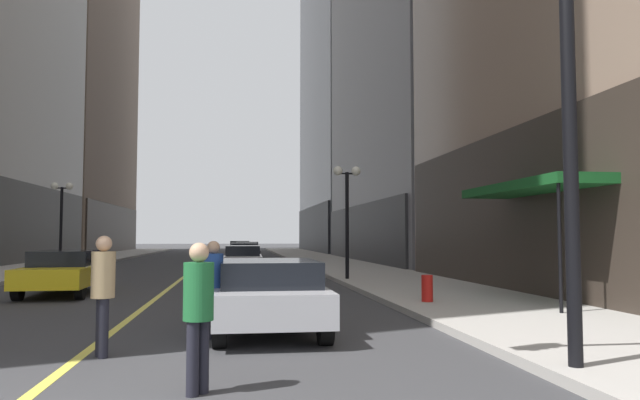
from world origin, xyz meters
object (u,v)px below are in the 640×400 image
pedestrian_in_blue_hoodie (213,281)px  car_silver (269,293)px  traffic_light_near_right (490,76)px  street_lamp_right_mid (347,197)px  car_black (244,252)px  street_lamp_left_far (62,206)px  car_yellow (65,270)px  fire_hydrant_right (427,291)px  pedestrian_in_tan_trench (103,286)px  car_white (243,259)px  car_red (240,248)px  car_blue (247,250)px  pedestrian_in_green_parka (198,306)px

pedestrian_in_blue_hoodie → car_silver: bearing=26.2°
traffic_light_near_right → street_lamp_right_mid: bearing=86.1°
car_black → street_lamp_right_mid: 17.12m
street_lamp_left_far → street_lamp_right_mid: size_ratio=1.00×
car_yellow → street_lamp_left_far: street_lamp_left_far is taller
car_yellow → fire_hydrant_right: car_yellow is taller
street_lamp_right_mid → pedestrian_in_tan_trench: bearing=-115.0°
car_silver → car_white: same height
street_lamp_left_far → fire_hydrant_right: (13.30, -16.69, -2.86)m
car_red → pedestrian_in_blue_hoodie: size_ratio=2.73×
car_black → traffic_light_near_right: traffic_light_near_right is taller
car_yellow → street_lamp_right_mid: size_ratio=1.05×
pedestrian_in_blue_hoodie → traffic_light_near_right: traffic_light_near_right is taller
car_white → car_blue: size_ratio=0.93×
car_silver → street_lamp_right_mid: bearing=72.3°
pedestrian_in_green_parka → car_black: bearing=88.4°
car_yellow → car_red: bearing=81.4°
pedestrian_in_blue_hoodie → car_yellow: bearing=119.4°
car_yellow → car_red: size_ratio=1.02×
pedestrian_in_blue_hoodie → car_red: bearing=89.1°
street_lamp_right_mid → street_lamp_left_far: bearing=145.8°
car_blue → traffic_light_near_right: 39.37m
car_silver → car_white: (-0.29, 16.82, -0.00)m
car_black → fire_hydrant_right: (4.18, -24.51, -0.32)m
car_silver → traffic_light_near_right: bearing=-58.2°
traffic_light_near_right → street_lamp_left_far: bearing=116.1°
street_lamp_left_far → pedestrian_in_tan_trench: bearing=-72.9°
car_black → car_yellow: bearing=-105.8°
car_silver → pedestrian_in_blue_hoodie: size_ratio=2.50×
car_yellow → street_lamp_right_mid: street_lamp_right_mid is taller
car_yellow → car_blue: bearing=77.7°
car_black → street_lamp_left_far: street_lamp_left_far is taller
car_black → pedestrian_in_tan_trench: size_ratio=2.63×
car_red → pedestrian_in_green_parka: (-0.69, -47.65, 0.26)m
traffic_light_near_right → fire_hydrant_right: traffic_light_near_right is taller
car_black → pedestrian_in_tan_trench: bearing=-94.7°
car_white → pedestrian_in_blue_hoodie: pedestrian_in_blue_hoodie is taller
pedestrian_in_tan_trench → traffic_light_near_right: (5.04, -2.19, 2.71)m
car_silver → pedestrian_in_green_parka: pedestrian_in_green_parka is taller
car_white → car_red: same height
car_yellow → car_white: same height
car_silver → pedestrian_in_green_parka: bearing=-103.8°
car_black → fire_hydrant_right: 24.87m
pedestrian_in_tan_trench → traffic_light_near_right: 6.13m
car_silver → car_black: 27.72m
car_blue → car_red: 8.40m
car_yellow → pedestrian_in_tan_trench: bearing=-71.9°
car_yellow → car_silver: bearing=-54.2°
street_lamp_left_far → street_lamp_right_mid: (12.80, -8.71, 0.00)m
car_silver → car_red: bearing=90.4°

